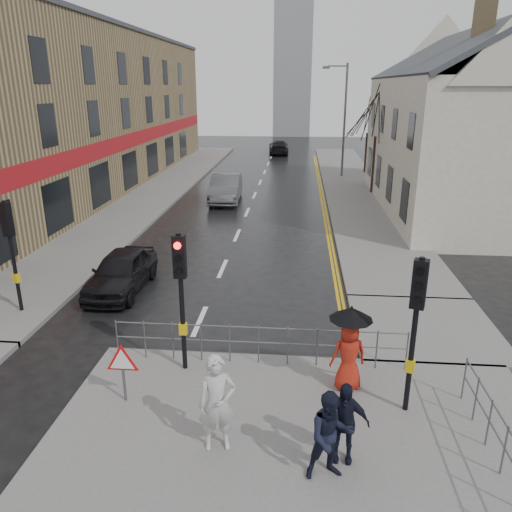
% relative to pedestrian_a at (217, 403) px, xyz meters
% --- Properties ---
extents(ground, '(120.00, 120.00, 0.00)m').
position_rel_pedestrian_a_xyz_m(ground, '(-1.44, 2.48, -1.10)').
color(ground, black).
rests_on(ground, ground).
extents(near_pavement, '(10.00, 9.00, 0.14)m').
position_rel_pedestrian_a_xyz_m(near_pavement, '(1.56, -1.02, -1.03)').
color(near_pavement, '#605E5B').
rests_on(near_pavement, ground).
extents(left_pavement, '(4.00, 44.00, 0.14)m').
position_rel_pedestrian_a_xyz_m(left_pavement, '(-7.94, 25.48, -1.03)').
color(left_pavement, '#605E5B').
rests_on(left_pavement, ground).
extents(right_pavement, '(4.00, 40.00, 0.14)m').
position_rel_pedestrian_a_xyz_m(right_pavement, '(5.06, 27.48, -1.03)').
color(right_pavement, '#605E5B').
rests_on(right_pavement, ground).
extents(pavement_bridge_right, '(4.00, 4.20, 0.14)m').
position_rel_pedestrian_a_xyz_m(pavement_bridge_right, '(5.06, 5.48, -1.03)').
color(pavement_bridge_right, '#605E5B').
rests_on(pavement_bridge_right, ground).
extents(building_left_terrace, '(8.00, 42.00, 10.00)m').
position_rel_pedestrian_a_xyz_m(building_left_terrace, '(-13.44, 24.48, 3.90)').
color(building_left_terrace, '#917B54').
rests_on(building_left_terrace, ground).
extents(building_right_cream, '(9.00, 16.40, 10.10)m').
position_rel_pedestrian_a_xyz_m(building_right_cream, '(10.56, 20.48, 3.68)').
color(building_right_cream, beige).
rests_on(building_right_cream, ground).
extents(church_tower, '(5.00, 5.00, 18.00)m').
position_rel_pedestrian_a_xyz_m(church_tower, '(0.06, 64.48, 7.90)').
color(church_tower, gray).
rests_on(church_tower, ground).
extents(traffic_signal_near_left, '(0.28, 0.27, 3.40)m').
position_rel_pedestrian_a_xyz_m(traffic_signal_near_left, '(-1.24, 2.68, 1.36)').
color(traffic_signal_near_left, black).
rests_on(traffic_signal_near_left, near_pavement).
extents(traffic_signal_near_right, '(0.34, 0.33, 3.40)m').
position_rel_pedestrian_a_xyz_m(traffic_signal_near_right, '(3.75, 1.48, 1.36)').
color(traffic_signal_near_right, black).
rests_on(traffic_signal_near_right, near_pavement).
extents(traffic_signal_far_left, '(0.34, 0.33, 3.40)m').
position_rel_pedestrian_a_xyz_m(traffic_signal_far_left, '(-6.94, 5.49, 1.36)').
color(traffic_signal_far_left, black).
rests_on(traffic_signal_far_left, left_pavement).
extents(guard_railing_front, '(7.14, 0.04, 1.00)m').
position_rel_pedestrian_a_xyz_m(guard_railing_front, '(0.51, 3.08, -0.24)').
color(guard_railing_front, '#595B5E').
rests_on(guard_railing_front, near_pavement).
extents(guard_railing_side, '(0.04, 4.54, 1.00)m').
position_rel_pedestrian_a_xyz_m(guard_railing_side, '(5.06, -0.27, -0.26)').
color(guard_railing_side, '#595B5E').
rests_on(guard_railing_side, near_pavement).
extents(warning_sign, '(0.80, 0.07, 1.35)m').
position_rel_pedestrian_a_xyz_m(warning_sign, '(-2.24, 1.28, -0.06)').
color(warning_sign, '#595B5E').
rests_on(warning_sign, near_pavement).
extents(street_lamp, '(1.83, 0.25, 8.00)m').
position_rel_pedestrian_a_xyz_m(street_lamp, '(4.38, 30.48, 3.61)').
color(street_lamp, '#595B5E').
rests_on(street_lamp, right_pavement).
extents(tree_near, '(2.40, 2.40, 6.58)m').
position_rel_pedestrian_a_xyz_m(tree_near, '(6.06, 24.48, 4.04)').
color(tree_near, '#31211B').
rests_on(tree_near, right_pavement).
extents(tree_far, '(2.40, 2.40, 5.64)m').
position_rel_pedestrian_a_xyz_m(tree_far, '(6.56, 32.48, 3.32)').
color(tree_far, '#31211B').
rests_on(tree_far, right_pavement).
extents(pedestrian_a, '(0.79, 0.61, 1.92)m').
position_rel_pedestrian_a_xyz_m(pedestrian_a, '(0.00, 0.00, 0.00)').
color(pedestrian_a, '#B4B3AF').
rests_on(pedestrian_a, near_pavement).
extents(pedestrian_b, '(0.93, 0.80, 1.67)m').
position_rel_pedestrian_a_xyz_m(pedestrian_b, '(2.04, -0.57, -0.13)').
color(pedestrian_b, black).
rests_on(pedestrian_b, near_pavement).
extents(pedestrian_with_umbrella, '(0.96, 0.96, 1.99)m').
position_rel_pedestrian_a_xyz_m(pedestrian_with_umbrella, '(2.58, 2.18, 0.14)').
color(pedestrian_with_umbrella, '#A02112').
rests_on(pedestrian_with_umbrella, near_pavement).
extents(pedestrian_d, '(0.95, 0.46, 1.58)m').
position_rel_pedestrian_a_xyz_m(pedestrian_d, '(2.29, -0.12, -0.17)').
color(pedestrian_d, black).
rests_on(pedestrian_d, near_pavement).
extents(car_parked, '(1.66, 4.03, 1.37)m').
position_rel_pedestrian_a_xyz_m(car_parked, '(-4.51, 7.58, -0.42)').
color(car_parked, black).
rests_on(car_parked, ground).
extents(car_mid, '(1.90, 4.88, 1.58)m').
position_rel_pedestrian_a_xyz_m(car_mid, '(-3.00, 21.58, -0.31)').
color(car_mid, '#46474B').
rests_on(car_mid, ground).
extents(car_far, '(2.20, 4.83, 1.37)m').
position_rel_pedestrian_a_xyz_m(car_far, '(-0.82, 43.78, -0.42)').
color(car_far, black).
rests_on(car_far, ground).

